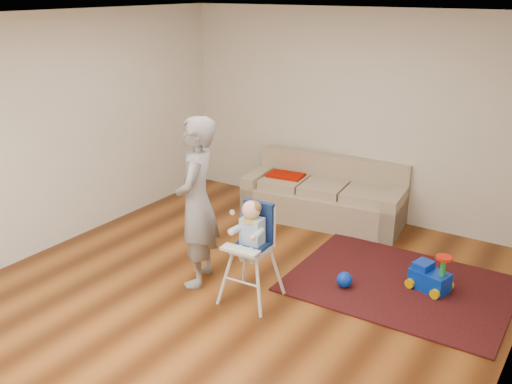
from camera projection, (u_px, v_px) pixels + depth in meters
The scene contains 9 objects.
ground at pixel (234, 297), 5.73m from camera, with size 5.50×5.50×0.00m, color #46210B.
room_envelope at pixel (263, 103), 5.50m from camera, with size 5.04×5.52×2.72m.
sofa at pixel (324, 191), 7.49m from camera, with size 2.16×1.09×0.80m.
side_table at pixel (273, 190), 7.99m from camera, with size 0.50×0.50×0.50m, color black, non-canonical shape.
area_rug at pixel (399, 284), 5.95m from camera, with size 2.20×1.65×0.02m, color black.
ride_on_toy at pixel (431, 271), 5.78m from camera, with size 0.38×0.27×0.42m, color #0731C0, non-canonical shape.
toy_ball at pixel (344, 280), 5.85m from camera, with size 0.16×0.16×0.16m, color #0731C0.
high_chair at pixel (251, 253), 5.52m from camera, with size 0.52×0.52×1.06m.
adult at pixel (197, 203), 5.75m from camera, with size 0.65×0.42×1.77m, color gray.
Camera 1 is at (2.95, -4.08, 2.96)m, focal length 40.00 mm.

